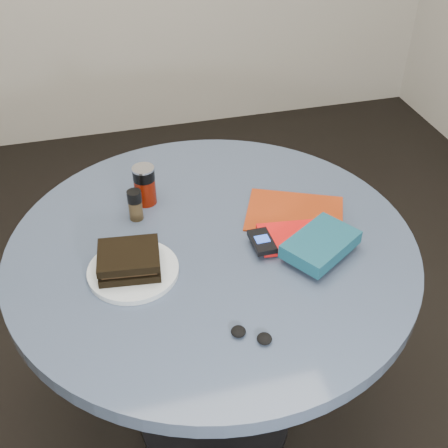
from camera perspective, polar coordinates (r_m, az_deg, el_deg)
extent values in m
plane|color=black|center=(1.94, -0.91, -19.01)|extent=(4.00, 4.00, 0.00)
cylinder|color=black|center=(1.93, -0.91, -18.77)|extent=(0.48, 0.48, 0.03)
cylinder|color=black|center=(1.64, -1.03, -12.02)|extent=(0.11, 0.11, 0.68)
cylinder|color=#38455C|center=(1.38, -1.20, -2.47)|extent=(1.00, 1.00, 0.04)
cylinder|color=silver|center=(1.30, -9.20, -4.70)|extent=(0.21, 0.21, 0.01)
cube|color=black|center=(1.29, -9.55, -4.14)|extent=(0.15, 0.13, 0.02)
cube|color=#302012|center=(1.28, -9.62, -3.65)|extent=(0.13, 0.11, 0.01)
cube|color=black|center=(1.27, -9.69, -3.16)|extent=(0.15, 0.13, 0.02)
cylinder|color=#6D1405|center=(1.50, -8.00, 3.36)|extent=(0.08, 0.08, 0.07)
cylinder|color=black|center=(1.47, -8.18, 5.01)|extent=(0.08, 0.08, 0.03)
cylinder|color=silver|center=(1.46, -8.24, 5.59)|extent=(0.08, 0.08, 0.01)
cylinder|color=#3F301B|center=(1.45, -8.95, 1.43)|extent=(0.04, 0.04, 0.05)
cylinder|color=black|center=(1.42, -9.11, 2.78)|extent=(0.05, 0.05, 0.03)
cube|color=#922D0D|center=(1.47, 7.19, 1.07)|extent=(0.30, 0.27, 0.00)
cube|color=red|center=(1.38, 7.12, -1.34)|extent=(0.18, 0.13, 0.01)
cube|color=#114355|center=(1.33, 9.79, -2.04)|extent=(0.21, 0.19, 0.03)
cube|color=black|center=(1.34, 3.89, -1.79)|extent=(0.05, 0.09, 0.01)
cube|color=blue|center=(1.33, 3.90, -1.53)|extent=(0.03, 0.03, 0.00)
ellipsoid|color=black|center=(1.16, 1.47, -10.86)|extent=(0.04, 0.04, 0.02)
ellipsoid|color=black|center=(1.15, 4.13, -11.55)|extent=(0.04, 0.04, 0.02)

